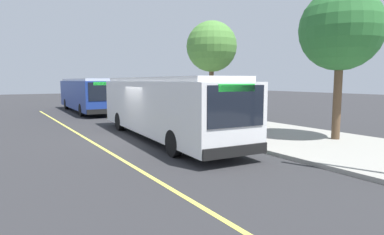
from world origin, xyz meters
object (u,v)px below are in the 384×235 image
object	(u,v)px
waiting_bench	(234,117)
pedestrian_commuter	(250,115)
transit_bus_second	(86,94)
route_sign_post	(236,99)
transit_bus_main	(163,105)

from	to	relation	value
waiting_bench	pedestrian_commuter	distance (m)	3.55
pedestrian_commuter	waiting_bench	bearing A→B (deg)	153.77
transit_bus_second	pedestrian_commuter	size ratio (longest dim) A/B	7.09
waiting_bench	route_sign_post	bearing A→B (deg)	-37.81
route_sign_post	pedestrian_commuter	xyz separation A→B (m)	(-0.04, 0.92, -0.84)
waiting_bench	pedestrian_commuter	size ratio (longest dim) A/B	0.95
transit_bus_second	transit_bus_main	bearing A→B (deg)	-0.97
transit_bus_main	waiting_bench	size ratio (longest dim) A/B	7.57
transit_bus_main	transit_bus_second	world-z (taller)	same
transit_bus_second	waiting_bench	world-z (taller)	transit_bus_second
transit_bus_main	route_sign_post	distance (m)	3.48
transit_bus_main	waiting_bench	distance (m)	5.36
waiting_bench	route_sign_post	size ratio (longest dim) A/B	0.57
transit_bus_second	pedestrian_commuter	world-z (taller)	transit_bus_second
transit_bus_main	pedestrian_commuter	distance (m)	4.23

